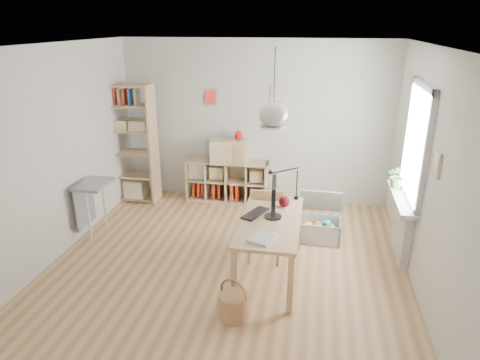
% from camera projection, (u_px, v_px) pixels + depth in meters
% --- Properties ---
extents(ground, '(4.50, 4.50, 0.00)m').
position_uv_depth(ground, '(228.00, 263.00, 5.53)').
color(ground, tan).
rests_on(ground, ground).
extents(room_shell, '(4.50, 4.50, 4.50)m').
position_uv_depth(room_shell, '(273.00, 114.00, 4.60)').
color(room_shell, silver).
rests_on(room_shell, ground).
extents(window_unit, '(0.07, 1.16, 1.46)m').
position_uv_depth(window_unit, '(417.00, 144.00, 5.16)').
color(window_unit, white).
rests_on(window_unit, ground).
extents(radiator, '(0.10, 0.80, 0.80)m').
position_uv_depth(radiator, '(402.00, 229.00, 5.57)').
color(radiator, silver).
rests_on(radiator, ground).
extents(windowsill, '(0.22, 1.20, 0.06)m').
position_uv_depth(windowsill, '(402.00, 198.00, 5.43)').
color(windowsill, silver).
rests_on(windowsill, radiator).
extents(desk, '(0.70, 1.50, 0.75)m').
position_uv_depth(desk, '(270.00, 226.00, 5.07)').
color(desk, tan).
rests_on(desk, ground).
extents(cube_shelf, '(1.40, 0.38, 0.72)m').
position_uv_depth(cube_shelf, '(226.00, 183.00, 7.42)').
color(cube_shelf, tan).
rests_on(cube_shelf, ground).
extents(tall_bookshelf, '(0.80, 0.38, 2.00)m').
position_uv_depth(tall_bookshelf, '(131.00, 139.00, 7.16)').
color(tall_bookshelf, tan).
rests_on(tall_bookshelf, ground).
extents(side_table, '(0.40, 0.55, 0.85)m').
position_uv_depth(side_table, '(90.00, 195.00, 5.97)').
color(side_table, '#99999C').
rests_on(side_table, ground).
extents(chair, '(0.45, 0.45, 0.88)m').
position_uv_depth(chair, '(265.00, 222.00, 5.54)').
color(chair, '#99999C').
rests_on(chair, ground).
extents(wicker_basket, '(0.33, 0.33, 0.46)m').
position_uv_depth(wicker_basket, '(234.00, 305.00, 4.49)').
color(wicker_basket, '#9B6D46').
rests_on(wicker_basket, ground).
extents(storage_chest, '(0.62, 0.70, 0.64)m').
position_uv_depth(storage_chest, '(320.00, 224.00, 6.12)').
color(storage_chest, silver).
rests_on(storage_chest, ground).
extents(monitor, '(0.21, 0.52, 0.45)m').
position_uv_depth(monitor, '(274.00, 198.00, 5.00)').
color(monitor, black).
rests_on(monitor, desk).
extents(keyboard, '(0.31, 0.44, 0.02)m').
position_uv_depth(keyboard, '(255.00, 213.00, 5.17)').
color(keyboard, black).
rests_on(keyboard, desk).
extents(task_lamp, '(0.40, 0.15, 0.42)m').
position_uv_depth(task_lamp, '(282.00, 179.00, 5.49)').
color(task_lamp, black).
rests_on(task_lamp, desk).
extents(yarn_ball, '(0.14, 0.14, 0.14)m').
position_uv_depth(yarn_ball, '(284.00, 202.00, 5.35)').
color(yarn_ball, '#490911').
rests_on(yarn_ball, desk).
extents(paper_tray, '(0.34, 0.37, 0.03)m').
position_uv_depth(paper_tray, '(263.00, 238.00, 4.57)').
color(paper_tray, silver).
rests_on(paper_tray, desk).
extents(drawer_chest, '(0.71, 0.45, 0.37)m').
position_uv_depth(drawer_chest, '(229.00, 150.00, 7.16)').
color(drawer_chest, tan).
rests_on(drawer_chest, cube_shelf).
extents(red_vase, '(0.13, 0.13, 0.16)m').
position_uv_depth(red_vase, '(239.00, 135.00, 7.04)').
color(red_vase, maroon).
rests_on(red_vase, drawer_chest).
extents(potted_plant, '(0.29, 0.25, 0.32)m').
position_uv_depth(potted_plant, '(398.00, 176.00, 5.65)').
color(potted_plant, '#3C702A').
rests_on(potted_plant, windowsill).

